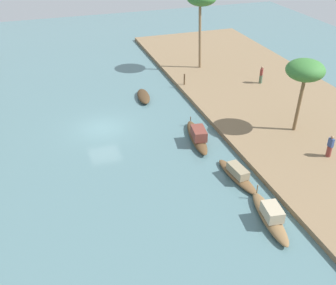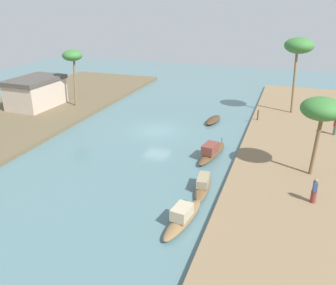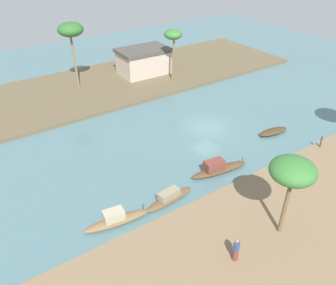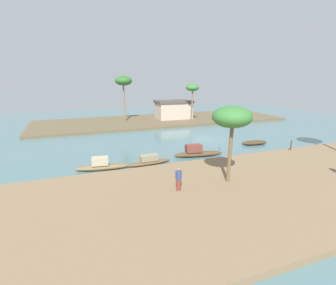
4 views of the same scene
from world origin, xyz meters
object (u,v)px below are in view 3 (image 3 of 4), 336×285
at_px(sampan_with_tall_canopy, 218,168).
at_px(riverside_building, 143,61).
at_px(sampan_near_left_bank, 116,219).
at_px(palm_tree_right_tall, 173,36).
at_px(person_by_mooring, 236,251).
at_px(mooring_post, 321,142).
at_px(sampan_midstream, 273,132).
at_px(palm_tree_right_short, 71,30).
at_px(sampan_with_red_awning, 169,198).
at_px(palm_tree_left_near, 293,172).

relative_size(sampan_with_tall_canopy, riverside_building, 0.79).
bearing_deg(sampan_near_left_bank, sampan_with_tall_canopy, 10.95).
distance_m(sampan_with_tall_canopy, palm_tree_right_tall, 20.71).
relative_size(sampan_near_left_bank, person_by_mooring, 2.91).
bearing_deg(sampan_with_tall_canopy, mooring_post, -6.08).
distance_m(person_by_mooring, riverside_building, 32.31).
relative_size(sampan_with_tall_canopy, palm_tree_right_tall, 0.82).
distance_m(mooring_post, riverside_building, 25.21).
xyz_separation_m(sampan_near_left_bank, sampan_midstream, (18.47, 2.32, -0.16)).
bearing_deg(riverside_building, palm_tree_right_short, 177.94).
xyz_separation_m(sampan_near_left_bank, sampan_with_red_awning, (4.34, -0.13, -0.07)).
relative_size(sampan_with_tall_canopy, person_by_mooring, 3.23).
height_order(sampan_midstream, palm_tree_right_short, palm_tree_right_short).
height_order(sampan_midstream, mooring_post, mooring_post).
xyz_separation_m(sampan_with_tall_canopy, mooring_post, (9.90, -2.64, 0.47)).
height_order(palm_tree_right_tall, riverside_building, palm_tree_right_tall).
bearing_deg(sampan_midstream, palm_tree_right_tall, 99.05).
xyz_separation_m(sampan_near_left_bank, palm_tree_right_short, (7.18, 23.46, 6.82)).
bearing_deg(palm_tree_left_near, sampan_with_red_awning, 119.77).
height_order(sampan_near_left_bank, sampan_with_red_awning, sampan_near_left_bank).
bearing_deg(palm_tree_left_near, sampan_with_tall_canopy, 80.01).
bearing_deg(riverside_building, sampan_with_red_awning, -115.56).
xyz_separation_m(sampan_with_red_awning, palm_tree_right_short, (2.84, 23.59, 6.89)).
relative_size(person_by_mooring, riverside_building, 0.24).
xyz_separation_m(sampan_midstream, riverside_building, (-2.20, 20.51, 1.83)).
bearing_deg(sampan_with_tall_canopy, sampan_midstream, 20.55).
bearing_deg(sampan_near_left_bank, sampan_with_red_awning, 6.25).
bearing_deg(sampan_near_left_bank, person_by_mooring, -51.17).
distance_m(sampan_with_red_awning, person_by_mooring, 7.07).
distance_m(sampan_with_red_awning, palm_tree_right_tall, 23.91).
distance_m(sampan_midstream, riverside_building, 20.71).
height_order(sampan_with_red_awning, person_by_mooring, person_by_mooring).
distance_m(sampan_midstream, sampan_with_red_awning, 14.34).
distance_m(sampan_with_red_awning, riverside_building, 25.93).
bearing_deg(person_by_mooring, sampan_near_left_bank, 115.33).
distance_m(sampan_near_left_bank, person_by_mooring, 8.37).
xyz_separation_m(sampan_with_red_awning, mooring_post, (15.27, -2.00, 0.58)).
relative_size(mooring_post, palm_tree_right_tall, 0.17).
xyz_separation_m(palm_tree_right_tall, riverside_building, (-1.78, 4.20, -3.95)).
xyz_separation_m(person_by_mooring, mooring_post, (15.32, 5.03, -0.17)).
distance_m(palm_tree_left_near, palm_tree_right_short, 30.70).
distance_m(mooring_post, palm_tree_left_near, 13.05).
height_order(sampan_with_red_awning, mooring_post, mooring_post).
bearing_deg(palm_tree_left_near, person_by_mooring, -179.92).
height_order(sampan_midstream, person_by_mooring, person_by_mooring).
bearing_deg(sampan_with_red_awning, sampan_midstream, 3.98).
distance_m(sampan_near_left_bank, mooring_post, 19.73).
xyz_separation_m(sampan_with_red_awning, palm_tree_left_near, (4.02, -7.03, 4.88)).
height_order(mooring_post, palm_tree_right_tall, palm_tree_right_tall).
bearing_deg(mooring_post, sampan_with_red_awning, 172.52).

